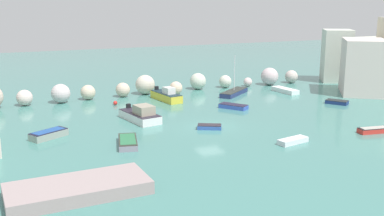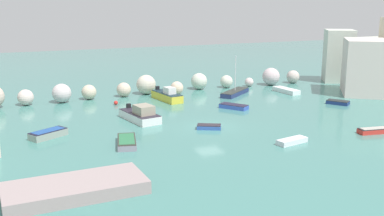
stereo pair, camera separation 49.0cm
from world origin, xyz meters
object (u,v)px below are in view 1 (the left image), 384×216
object	(u,v)px
moored_boat_2	(234,92)
moored_boat_6	(233,106)
stone_dock	(78,189)
moored_boat_1	(167,96)
moored_boat_0	(374,130)
moored_boat_8	(209,127)
moored_boat_11	(49,134)
moored_boat_4	(141,115)
moored_boat_9	(337,102)
moored_boat_7	(128,142)
channel_buoy	(115,103)
moored_boat_10	(293,141)
moored_boat_3	(285,90)

from	to	relation	value
moored_boat_2	moored_boat_6	size ratio (longest dim) A/B	1.63
stone_dock	moored_boat_1	xyz separation A→B (m)	(15.46, 24.95, 0.17)
stone_dock	moored_boat_0	world-z (taller)	stone_dock
moored_boat_2	moored_boat_8	world-z (taller)	moored_boat_2
moored_boat_1	moored_boat_6	xyz separation A→B (m)	(5.55, -7.34, -0.35)
moored_boat_11	moored_boat_4	bearing A→B (deg)	-14.76
moored_boat_9	moored_boat_6	bearing A→B (deg)	42.95
moored_boat_0	moored_boat_1	size ratio (longest dim) A/B	0.58
moored_boat_4	moored_boat_7	size ratio (longest dim) A/B	1.39
channel_buoy	moored_boat_9	world-z (taller)	channel_buoy
moored_boat_8	moored_boat_7	bearing A→B (deg)	40.13
moored_boat_7	moored_boat_8	bearing A→B (deg)	-63.90
moored_boat_4	moored_boat_6	world-z (taller)	moored_boat_4
moored_boat_8	moored_boat_9	distance (m)	19.50
moored_boat_1	moored_boat_10	bearing A→B (deg)	1.42
moored_boat_7	moored_boat_4	bearing A→B (deg)	-11.19
moored_boat_3	moored_boat_4	xyz separation A→B (m)	(-22.73, -6.80, 0.35)
moored_boat_3	moored_boat_1	bearing A→B (deg)	-101.97
moored_boat_1	moored_boat_10	distance (m)	21.64
moored_boat_7	moored_boat_11	bearing A→B (deg)	64.63
moored_boat_1	moored_boat_10	xyz separation A→B (m)	(3.87, -21.28, -0.38)
channel_buoy	moored_boat_1	size ratio (longest dim) A/B	0.09
moored_boat_11	moored_boat_9	bearing A→B (deg)	-28.38
moored_boat_4	moored_boat_11	bearing A→B (deg)	-85.48
channel_buoy	moored_boat_10	size ratio (longest dim) A/B	0.16
moored_boat_6	moored_boat_7	world-z (taller)	moored_boat_7
channel_buoy	moored_boat_2	bearing A→B (deg)	-1.05
moored_boat_0	moored_boat_8	xyz separation A→B (m)	(-13.75, 7.51, -0.05)
moored_boat_0	moored_boat_10	xyz separation A→B (m)	(-9.07, 0.32, -0.04)
moored_boat_0	moored_boat_11	world-z (taller)	moored_boat_11
moored_boat_1	stone_dock	bearing A→B (deg)	-40.68
channel_buoy	moored_boat_11	size ratio (longest dim) A/B	0.14
moored_boat_10	moored_boat_11	bearing A→B (deg)	-38.85
moored_boat_8	moored_boat_11	bearing A→B (deg)	16.33
moored_boat_2	moored_boat_6	distance (m)	8.12
moored_boat_4	moored_boat_8	bearing A→B (deg)	32.35
stone_dock	moored_boat_11	world-z (taller)	stone_dock
moored_boat_3	moored_boat_4	world-z (taller)	moored_boat_4
moored_boat_0	moored_boat_10	world-z (taller)	moored_boat_0
moored_boat_10	stone_dock	bearing A→B (deg)	-0.37
moored_boat_4	moored_boat_8	size ratio (longest dim) A/B	2.26
moored_boat_3	moored_boat_6	distance (m)	12.49
moored_boat_1	moored_boat_10	world-z (taller)	moored_boat_1
moored_boat_4	moored_boat_0	bearing A→B (deg)	44.80
moored_boat_6	stone_dock	bearing A→B (deg)	-83.75
channel_buoy	moored_boat_8	distance (m)	15.28
moored_boat_4	moored_boat_2	bearing A→B (deg)	107.29
stone_dock	moored_boat_8	distance (m)	18.23
moored_boat_1	moored_boat_7	bearing A→B (deg)	-39.89
moored_boat_8	moored_boat_9	xyz separation A→B (m)	(19.11, 3.91, 0.02)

